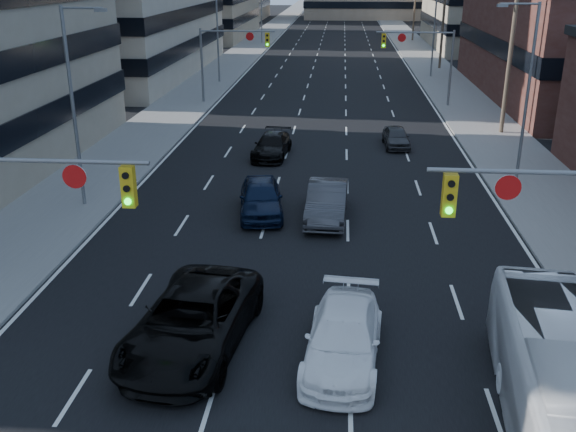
# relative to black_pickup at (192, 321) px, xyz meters

# --- Properties ---
(road_surface) EXTENTS (18.00, 300.00, 0.02)m
(road_surface) POSITION_rel_black_pickup_xyz_m (2.78, 121.42, -0.88)
(road_surface) COLOR black
(road_surface) RESTS_ON ground
(sidewalk_left) EXTENTS (5.00, 300.00, 0.15)m
(sidewalk_left) POSITION_rel_black_pickup_xyz_m (-8.72, 121.42, -0.81)
(sidewalk_left) COLOR slate
(sidewalk_left) RESTS_ON ground
(sidewalk_right) EXTENTS (5.00, 300.00, 0.15)m
(sidewalk_right) POSITION_rel_black_pickup_xyz_m (14.28, 121.42, -0.81)
(sidewalk_right) COLOR slate
(sidewalk_right) RESTS_ON ground
(signal_near_left) EXTENTS (6.59, 0.33, 6.00)m
(signal_near_left) POSITION_rel_black_pickup_xyz_m (-4.67, -0.59, 3.44)
(signal_near_left) COLOR slate
(signal_near_left) RESTS_ON ground
(signal_far_left) EXTENTS (6.09, 0.33, 6.00)m
(signal_far_left) POSITION_rel_black_pickup_xyz_m (-4.90, 36.41, 3.41)
(signal_far_left) COLOR slate
(signal_far_left) RESTS_ON ground
(signal_far_right) EXTENTS (6.09, 0.33, 6.00)m
(signal_far_right) POSITION_rel_black_pickup_xyz_m (10.46, 36.41, 3.41)
(signal_far_right) COLOR slate
(signal_far_right) RESTS_ON ground
(utility_pole_block) EXTENTS (2.20, 0.28, 11.00)m
(utility_pole_block) POSITION_rel_black_pickup_xyz_m (14.98, 27.42, 4.89)
(utility_pole_block) COLOR #4C3D2D
(utility_pole_block) RESTS_ON ground
(utility_pole_midblock) EXTENTS (2.20, 0.28, 11.00)m
(utility_pole_midblock) POSITION_rel_black_pickup_xyz_m (14.98, 57.42, 4.89)
(utility_pole_midblock) COLOR #4C3D2D
(utility_pole_midblock) RESTS_ON ground
(utility_pole_distant) EXTENTS (2.20, 0.28, 11.00)m
(utility_pole_distant) POSITION_rel_black_pickup_xyz_m (14.98, 87.42, 4.89)
(utility_pole_distant) COLOR #4C3D2D
(utility_pole_distant) RESTS_ON ground
(streetlight_left_near) EXTENTS (2.03, 0.22, 9.00)m
(streetlight_left_near) POSITION_rel_black_pickup_xyz_m (-7.56, 11.42, 4.17)
(streetlight_left_near) COLOR slate
(streetlight_left_near) RESTS_ON ground
(streetlight_left_mid) EXTENTS (2.03, 0.22, 9.00)m
(streetlight_left_mid) POSITION_rel_black_pickup_xyz_m (-7.56, 46.42, 4.17)
(streetlight_left_mid) COLOR slate
(streetlight_left_mid) RESTS_ON ground
(streetlight_left_far) EXTENTS (2.03, 0.22, 9.00)m
(streetlight_left_far) POSITION_rel_black_pickup_xyz_m (-7.56, 81.42, 4.17)
(streetlight_left_far) COLOR slate
(streetlight_left_far) RESTS_ON ground
(streetlight_right_near) EXTENTS (2.03, 0.22, 9.00)m
(streetlight_right_near) POSITION_rel_black_pickup_xyz_m (13.12, 16.42, 4.17)
(streetlight_right_near) COLOR slate
(streetlight_right_near) RESTS_ON ground
(streetlight_right_far) EXTENTS (2.03, 0.22, 9.00)m
(streetlight_right_far) POSITION_rel_black_pickup_xyz_m (13.12, 51.42, 4.17)
(streetlight_right_far) COLOR slate
(streetlight_right_far) RESTS_ON ground
(black_pickup) EXTENTS (3.71, 6.70, 1.77)m
(black_pickup) POSITION_rel_black_pickup_xyz_m (0.00, 0.00, 0.00)
(black_pickup) COLOR black
(black_pickup) RESTS_ON ground
(white_van) EXTENTS (2.52, 5.22, 1.47)m
(white_van) POSITION_rel_black_pickup_xyz_m (4.38, -0.32, -0.15)
(white_van) COLOR white
(white_van) RESTS_ON ground
(transit_bus) EXTENTS (3.17, 9.73, 2.66)m
(transit_bus) POSITION_rel_black_pickup_xyz_m (9.36, -3.39, 0.44)
(transit_bus) COLOR silver
(transit_bus) RESTS_ON ground
(sedan_blue) EXTENTS (2.52, 4.92, 1.60)m
(sedan_blue) POSITION_rel_black_pickup_xyz_m (0.66, 11.09, -0.09)
(sedan_blue) COLOR black
(sedan_blue) RESTS_ON ground
(sedan_grey_center) EXTENTS (1.87, 4.94, 1.61)m
(sedan_grey_center) POSITION_rel_black_pickup_xyz_m (3.65, 10.79, -0.08)
(sedan_grey_center) COLOR #39393C
(sedan_grey_center) RESTS_ON ground
(sedan_black_far) EXTENTS (2.25, 4.77, 1.35)m
(sedan_black_far) POSITION_rel_black_pickup_xyz_m (0.15, 20.66, -0.21)
(sedan_black_far) COLOR black
(sedan_black_far) RESTS_ON ground
(sedan_grey_right) EXTENTS (1.68, 3.79, 1.27)m
(sedan_grey_right) POSITION_rel_black_pickup_xyz_m (7.66, 23.54, -0.25)
(sedan_grey_right) COLOR #323335
(sedan_grey_right) RESTS_ON ground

